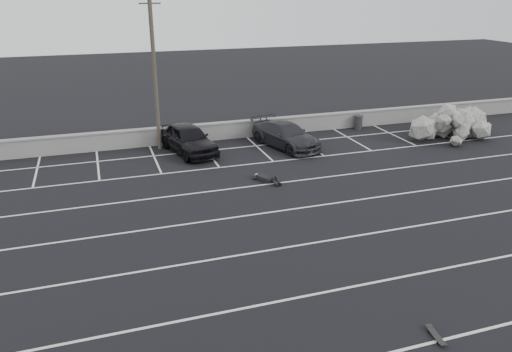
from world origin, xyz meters
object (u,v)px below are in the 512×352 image
object	(u,v)px
utility_pole	(155,74)
skateboard	(436,336)
car_left	(188,139)
riprap_pile	(452,126)
car_right	(286,135)
trash_bin	(358,122)
person	(263,176)

from	to	relation	value
utility_pole	skateboard	distance (m)	20.08
car_left	riprap_pile	xyz separation A→B (m)	(16.34, -1.90, -0.18)
skateboard	car_left	bearing A→B (deg)	108.73
utility_pole	riprap_pile	distance (m)	18.43
car_right	utility_pole	distance (m)	8.17
car_right	trash_bin	world-z (taller)	car_right
car_right	utility_pole	world-z (taller)	utility_pole
car_right	skateboard	distance (m)	17.31
utility_pole	riprap_pile	bearing A→B (deg)	-9.88
trash_bin	skateboard	xyz separation A→B (m)	(-8.40, -19.32, -0.39)
car_left	car_right	xyz separation A→B (m)	(5.61, -0.73, -0.10)
car_left	trash_bin	xyz separation A→B (m)	(11.60, 1.46, -0.36)
car_left	person	distance (m)	6.02
car_right	person	world-z (taller)	car_right
car_left	utility_pole	world-z (taller)	utility_pole
car_right	person	bearing A→B (deg)	-139.77
utility_pole	skateboard	size ratio (longest dim) A/B	11.59
trash_bin	riprap_pile	world-z (taller)	riprap_pile
riprap_pile	utility_pole	bearing A→B (deg)	170.12
car_right	person	xyz separation A→B (m)	(-3.02, -4.67, -0.50)
utility_pole	skateboard	bearing A→B (deg)	-76.30
car_right	skateboard	xyz separation A→B (m)	(-2.42, -17.13, -0.65)
car_left	car_right	bearing A→B (deg)	-21.10
trash_bin	utility_pole	bearing A→B (deg)	-178.86
car_right	trash_bin	bearing A→B (deg)	3.21
car_right	riprap_pile	size ratio (longest dim) A/B	0.76
car_left	skateboard	distance (m)	18.16
trash_bin	person	bearing A→B (deg)	-142.69
riprap_pile	skateboard	xyz separation A→B (m)	(-13.14, -15.96, -0.57)
trash_bin	car_right	bearing A→B (deg)	-159.89
car_left	car_right	world-z (taller)	car_left
trash_bin	person	xyz separation A→B (m)	(-9.00, -6.86, -0.23)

